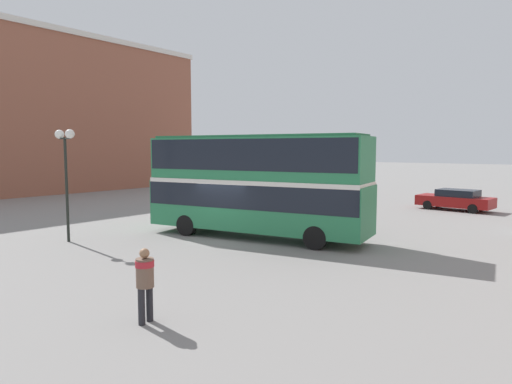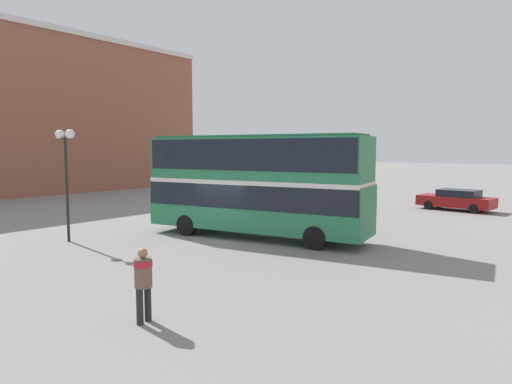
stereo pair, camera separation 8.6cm
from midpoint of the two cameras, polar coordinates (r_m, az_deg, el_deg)
The scene contains 6 objects.
ground_plane at distance 20.69m, azimuth -3.74°, elevation -5.88°, with size 240.00×240.00×0.00m, color gray.
building_row_left at distance 48.09m, azimuth -24.85°, elevation 8.87°, with size 8.38×31.05×14.72m.
double_decker_bus at distance 20.64m, azimuth 0.12°, elevation 1.56°, with size 10.61×4.21×4.66m.
pedestrian_foreground at distance 11.02m, azimuth -13.69°, elevation -10.32°, with size 0.49×0.49×1.77m.
parked_car_kerb_near at distance 32.91m, azimuth 23.83°, elevation -0.88°, with size 4.81×2.33×1.38m.
street_lamp_twin_globe at distance 21.33m, azimuth -22.60°, elevation 4.45°, with size 1.23×0.39×4.87m.
Camera 2 is at (13.62, -15.05, 4.04)m, focal length 32.00 mm.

